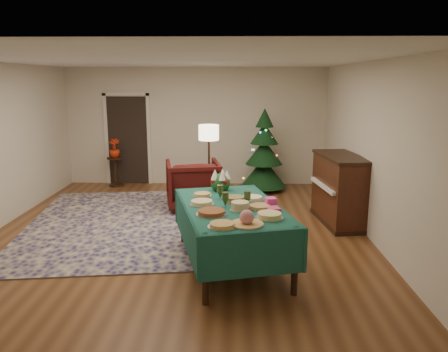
{
  "coord_description": "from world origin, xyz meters",
  "views": [
    {
      "loc": [
        0.89,
        -6.62,
        2.41
      ],
      "look_at": [
        0.74,
        -0.41,
        1.04
      ],
      "focal_mm": 35.0,
      "sensor_mm": 36.0,
      "label": 1
    }
  ],
  "objects_px": {
    "gift_box": "(271,202)",
    "side_table": "(116,172)",
    "floor_lamp": "(209,138)",
    "christmas_tree": "(264,154)",
    "armchair": "(193,182)",
    "potted_plant": "(115,152)",
    "buffet_table": "(231,218)",
    "piano": "(340,190)"
  },
  "relations": [
    {
      "from": "floor_lamp",
      "to": "potted_plant",
      "type": "xyz_separation_m",
      "value": [
        -2.26,
        1.59,
        -0.55
      ]
    },
    {
      "from": "gift_box",
      "to": "side_table",
      "type": "bearing_deg",
      "value": 126.17
    },
    {
      "from": "buffet_table",
      "to": "potted_plant",
      "type": "height_order",
      "value": "potted_plant"
    },
    {
      "from": "buffet_table",
      "to": "side_table",
      "type": "distance_m",
      "value": 5.18
    },
    {
      "from": "gift_box",
      "to": "piano",
      "type": "xyz_separation_m",
      "value": [
        1.33,
        1.81,
        -0.3
      ]
    },
    {
      "from": "armchair",
      "to": "gift_box",
      "type": "bearing_deg",
      "value": 104.29
    },
    {
      "from": "buffet_table",
      "to": "armchair",
      "type": "xyz_separation_m",
      "value": [
        -0.75,
        2.68,
        -0.15
      ]
    },
    {
      "from": "potted_plant",
      "to": "christmas_tree",
      "type": "distance_m",
      "value": 3.42
    },
    {
      "from": "gift_box",
      "to": "floor_lamp",
      "type": "distance_m",
      "value": 3.0
    },
    {
      "from": "side_table",
      "to": "potted_plant",
      "type": "relative_size",
      "value": 1.52
    },
    {
      "from": "gift_box",
      "to": "christmas_tree",
      "type": "xyz_separation_m",
      "value": [
        0.19,
        4.1,
        -0.06
      ]
    },
    {
      "from": "piano",
      "to": "side_table",
      "type": "bearing_deg",
      "value": 150.39
    },
    {
      "from": "armchair",
      "to": "floor_lamp",
      "type": "height_order",
      "value": "floor_lamp"
    },
    {
      "from": "buffet_table",
      "to": "floor_lamp",
      "type": "height_order",
      "value": "floor_lamp"
    },
    {
      "from": "gift_box",
      "to": "armchair",
      "type": "relative_size",
      "value": 0.13
    },
    {
      "from": "floor_lamp",
      "to": "potted_plant",
      "type": "bearing_deg",
      "value": 144.9
    },
    {
      "from": "armchair",
      "to": "side_table",
      "type": "xyz_separation_m",
      "value": [
        -1.96,
        1.72,
        -0.18
      ]
    },
    {
      "from": "buffet_table",
      "to": "christmas_tree",
      "type": "distance_m",
      "value": 4.16
    },
    {
      "from": "armchair",
      "to": "piano",
      "type": "distance_m",
      "value": 2.73
    },
    {
      "from": "gift_box",
      "to": "christmas_tree",
      "type": "relative_size",
      "value": 0.07
    },
    {
      "from": "potted_plant",
      "to": "christmas_tree",
      "type": "bearing_deg",
      "value": -5.04
    },
    {
      "from": "potted_plant",
      "to": "piano",
      "type": "bearing_deg",
      "value": -29.61
    },
    {
      "from": "floor_lamp",
      "to": "christmas_tree",
      "type": "height_order",
      "value": "christmas_tree"
    },
    {
      "from": "gift_box",
      "to": "armchair",
      "type": "xyz_separation_m",
      "value": [
        -1.26,
        2.67,
        -0.37
      ]
    },
    {
      "from": "gift_box",
      "to": "side_table",
      "type": "relative_size",
      "value": 0.2
    },
    {
      "from": "floor_lamp",
      "to": "potted_plant",
      "type": "height_order",
      "value": "floor_lamp"
    },
    {
      "from": "gift_box",
      "to": "potted_plant",
      "type": "height_order",
      "value": "gift_box"
    },
    {
      "from": "gift_box",
      "to": "potted_plant",
      "type": "relative_size",
      "value": 0.3
    },
    {
      "from": "side_table",
      "to": "piano",
      "type": "relative_size",
      "value": 0.47
    },
    {
      "from": "christmas_tree",
      "to": "piano",
      "type": "bearing_deg",
      "value": -63.41
    },
    {
      "from": "buffet_table",
      "to": "side_table",
      "type": "bearing_deg",
      "value": 121.61
    },
    {
      "from": "armchair",
      "to": "christmas_tree",
      "type": "bearing_deg",
      "value": -146.24
    },
    {
      "from": "christmas_tree",
      "to": "piano",
      "type": "xyz_separation_m",
      "value": [
        1.14,
        -2.28,
        -0.24
      ]
    },
    {
      "from": "piano",
      "to": "christmas_tree",
      "type": "bearing_deg",
      "value": 116.59
    },
    {
      "from": "side_table",
      "to": "piano",
      "type": "distance_m",
      "value": 5.23
    },
    {
      "from": "gift_box",
      "to": "floor_lamp",
      "type": "bearing_deg",
      "value": 108.78
    },
    {
      "from": "gift_box",
      "to": "armchair",
      "type": "height_order",
      "value": "armchair"
    },
    {
      "from": "gift_box",
      "to": "christmas_tree",
      "type": "height_order",
      "value": "christmas_tree"
    },
    {
      "from": "floor_lamp",
      "to": "christmas_tree",
      "type": "bearing_deg",
      "value": 48.4
    },
    {
      "from": "gift_box",
      "to": "potted_plant",
      "type": "distance_m",
      "value": 5.45
    },
    {
      "from": "christmas_tree",
      "to": "side_table",
      "type": "bearing_deg",
      "value": 174.96
    },
    {
      "from": "buffet_table",
      "to": "piano",
      "type": "height_order",
      "value": "piano"
    }
  ]
}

